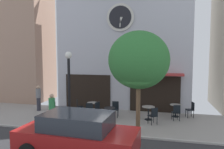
{
  "coord_description": "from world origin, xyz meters",
  "views": [
    {
      "loc": [
        1.72,
        -9.14,
        3.58
      ],
      "look_at": [
        -1.0,
        2.37,
        2.56
      ],
      "focal_mm": 34.53,
      "sensor_mm": 36.0,
      "label": 1
    }
  ],
  "objects_px": {
    "cafe_chair_curbside": "(79,106)",
    "cafe_chair_facing_street": "(89,109)",
    "cafe_chair_by_entrance": "(115,108)",
    "cafe_table_rightmost": "(92,106)",
    "cafe_table_center_right": "(60,111)",
    "street_tree": "(139,60)",
    "pedestrian_grey": "(39,97)",
    "cafe_chair_corner": "(99,109)",
    "street_lamp": "(69,88)",
    "cafe_chair_near_tree": "(176,111)",
    "cafe_table_leftmost": "(148,110)",
    "cafe_table_near_door": "(176,108)",
    "parked_car_red": "(78,135)",
    "pedestrian_green": "(52,110)",
    "cafe_chair_facing_wall": "(53,109)",
    "cafe_chair_mid_row": "(153,115)",
    "cafe_table_center_left": "(110,112)",
    "cafe_chair_outer": "(191,108)"
  },
  "relations": [
    {
      "from": "cafe_chair_by_entrance",
      "to": "parked_car_red",
      "type": "height_order",
      "value": "parked_car_red"
    },
    {
      "from": "cafe_chair_corner",
      "to": "cafe_chair_mid_row",
      "type": "bearing_deg",
      "value": -10.59
    },
    {
      "from": "cafe_table_center_right",
      "to": "cafe_table_leftmost",
      "type": "xyz_separation_m",
      "value": [
        4.74,
        1.27,
        -0.01
      ]
    },
    {
      "from": "cafe_chair_corner",
      "to": "cafe_chair_by_entrance",
      "type": "height_order",
      "value": "same"
    },
    {
      "from": "cafe_chair_mid_row",
      "to": "cafe_table_center_left",
      "type": "bearing_deg",
      "value": 176.1
    },
    {
      "from": "cafe_table_near_door",
      "to": "pedestrian_grey",
      "type": "height_order",
      "value": "pedestrian_grey"
    },
    {
      "from": "cafe_chair_curbside",
      "to": "cafe_chair_facing_wall",
      "type": "distance_m",
      "value": 1.56
    },
    {
      "from": "street_lamp",
      "to": "pedestrian_grey",
      "type": "relative_size",
      "value": 2.28
    },
    {
      "from": "pedestrian_green",
      "to": "cafe_table_rightmost",
      "type": "bearing_deg",
      "value": 63.94
    },
    {
      "from": "cafe_chair_facing_street",
      "to": "pedestrian_grey",
      "type": "bearing_deg",
      "value": 166.56
    },
    {
      "from": "cafe_chair_corner",
      "to": "cafe_table_center_left",
      "type": "bearing_deg",
      "value": -29.27
    },
    {
      "from": "cafe_table_center_right",
      "to": "cafe_table_leftmost",
      "type": "relative_size",
      "value": 1.0
    },
    {
      "from": "cafe_table_leftmost",
      "to": "cafe_chair_curbside",
      "type": "height_order",
      "value": "cafe_chair_curbside"
    },
    {
      "from": "cafe_chair_curbside",
      "to": "cafe_table_near_door",
      "type": "bearing_deg",
      "value": 7.37
    },
    {
      "from": "cafe_chair_by_entrance",
      "to": "cafe_chair_mid_row",
      "type": "height_order",
      "value": "same"
    },
    {
      "from": "cafe_chair_curbside",
      "to": "cafe_chair_mid_row",
      "type": "height_order",
      "value": "same"
    },
    {
      "from": "street_tree",
      "to": "cafe_table_rightmost",
      "type": "xyz_separation_m",
      "value": [
        -3.1,
        2.71,
        -2.9
      ]
    },
    {
      "from": "cafe_chair_facing_street",
      "to": "cafe_chair_by_entrance",
      "type": "height_order",
      "value": "same"
    },
    {
      "from": "street_lamp",
      "to": "cafe_chair_near_tree",
      "type": "relative_size",
      "value": 4.22
    },
    {
      "from": "street_tree",
      "to": "cafe_chair_by_entrance",
      "type": "distance_m",
      "value": 4.12
    },
    {
      "from": "street_tree",
      "to": "cafe_chair_near_tree",
      "type": "xyz_separation_m",
      "value": [
        1.83,
        2.49,
        -2.86
      ]
    },
    {
      "from": "cafe_table_rightmost",
      "to": "cafe_table_center_right",
      "type": "bearing_deg",
      "value": -128.44
    },
    {
      "from": "cafe_chair_facing_street",
      "to": "street_tree",
      "type": "bearing_deg",
      "value": -31.78
    },
    {
      "from": "cafe_table_center_right",
      "to": "cafe_table_rightmost",
      "type": "xyz_separation_m",
      "value": [
        1.31,
        1.65,
        -0.06
      ]
    },
    {
      "from": "street_lamp",
      "to": "cafe_chair_near_tree",
      "type": "xyz_separation_m",
      "value": [
        5.49,
        1.9,
        -1.4
      ]
    },
    {
      "from": "cafe_chair_facing_street",
      "to": "cafe_chair_outer",
      "type": "distance_m",
      "value": 5.92
    },
    {
      "from": "cafe_chair_facing_wall",
      "to": "cafe_chair_by_entrance",
      "type": "distance_m",
      "value": 3.62
    },
    {
      "from": "street_lamp",
      "to": "street_tree",
      "type": "distance_m",
      "value": 3.98
    },
    {
      "from": "street_tree",
      "to": "parked_car_red",
      "type": "bearing_deg",
      "value": -125.35
    },
    {
      "from": "cafe_chair_corner",
      "to": "pedestrian_green",
      "type": "relative_size",
      "value": 0.54
    },
    {
      "from": "cafe_chair_facing_street",
      "to": "parked_car_red",
      "type": "distance_m",
      "value": 4.65
    },
    {
      "from": "cafe_chair_curbside",
      "to": "cafe_chair_facing_street",
      "type": "distance_m",
      "value": 1.15
    },
    {
      "from": "cafe_chair_outer",
      "to": "cafe_chair_by_entrance",
      "type": "distance_m",
      "value": 4.42
    },
    {
      "from": "cafe_chair_facing_wall",
      "to": "cafe_table_rightmost",
      "type": "bearing_deg",
      "value": 31.04
    },
    {
      "from": "cafe_chair_mid_row",
      "to": "cafe_chair_corner",
      "type": "bearing_deg",
      "value": 169.41
    },
    {
      "from": "cafe_chair_outer",
      "to": "cafe_table_leftmost",
      "type": "bearing_deg",
      "value": -156.52
    },
    {
      "from": "cafe_chair_facing_street",
      "to": "cafe_table_leftmost",
      "type": "bearing_deg",
      "value": 7.97
    },
    {
      "from": "street_tree",
      "to": "cafe_table_near_door",
      "type": "xyz_separation_m",
      "value": [
        1.85,
        3.3,
        -2.88
      ]
    },
    {
      "from": "cafe_table_leftmost",
      "to": "cafe_chair_facing_street",
      "type": "relative_size",
      "value": 0.84
    },
    {
      "from": "cafe_table_rightmost",
      "to": "cafe_table_near_door",
      "type": "bearing_deg",
      "value": 6.79
    },
    {
      "from": "cafe_table_center_left",
      "to": "parked_car_red",
      "type": "height_order",
      "value": "parked_car_red"
    },
    {
      "from": "cafe_chair_by_entrance",
      "to": "cafe_table_rightmost",
      "type": "bearing_deg",
      "value": 171.75
    },
    {
      "from": "cafe_chair_corner",
      "to": "cafe_table_leftmost",
      "type": "bearing_deg",
      "value": 4.23
    },
    {
      "from": "cafe_chair_curbside",
      "to": "cafe_chair_facing_street",
      "type": "relative_size",
      "value": 1.0
    },
    {
      "from": "pedestrian_green",
      "to": "cafe_table_center_left",
      "type": "bearing_deg",
      "value": 31.41
    },
    {
      "from": "cafe_table_near_door",
      "to": "cafe_chair_curbside",
      "type": "bearing_deg",
      "value": -172.63
    },
    {
      "from": "parked_car_red",
      "to": "cafe_chair_curbside",
      "type": "bearing_deg",
      "value": 111.61
    },
    {
      "from": "cafe_chair_corner",
      "to": "cafe_table_center_right",
      "type": "bearing_deg",
      "value": -150.69
    },
    {
      "from": "street_tree",
      "to": "cafe_table_center_left",
      "type": "height_order",
      "value": "street_tree"
    },
    {
      "from": "pedestrian_grey",
      "to": "cafe_chair_corner",
      "type": "bearing_deg",
      "value": -8.69
    }
  ]
}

